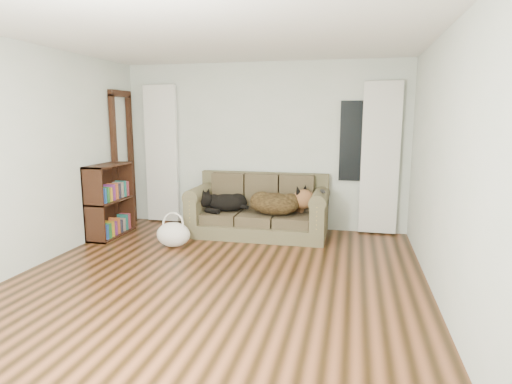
% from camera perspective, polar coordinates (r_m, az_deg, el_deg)
% --- Properties ---
extents(floor, '(5.00, 5.00, 0.00)m').
position_cam_1_polar(floor, '(4.73, -5.60, -11.93)').
color(floor, black).
rests_on(floor, ground).
extents(ceiling, '(5.00, 5.00, 0.00)m').
position_cam_1_polar(ceiling, '(4.47, -6.21, 20.73)').
color(ceiling, white).
rests_on(ceiling, ground).
extents(wall_back, '(4.50, 0.04, 2.60)m').
position_cam_1_polar(wall_back, '(6.82, 0.90, 6.11)').
color(wall_back, silver).
rests_on(wall_back, ground).
extents(wall_left, '(0.04, 5.00, 2.60)m').
position_cam_1_polar(wall_left, '(5.56, -28.48, 4.01)').
color(wall_left, silver).
rests_on(wall_left, ground).
extents(wall_right, '(0.04, 5.00, 2.60)m').
position_cam_1_polar(wall_right, '(4.26, 24.13, 2.88)').
color(wall_right, silver).
rests_on(wall_right, ground).
extents(curtain_left, '(0.55, 0.08, 2.25)m').
position_cam_1_polar(curtain_left, '(7.30, -12.45, 4.95)').
color(curtain_left, white).
rests_on(curtain_left, ground).
extents(curtain_right, '(0.55, 0.08, 2.25)m').
position_cam_1_polar(curtain_right, '(6.62, 16.22, 4.29)').
color(curtain_right, white).
rests_on(curtain_right, ground).
extents(window_pane, '(0.50, 0.03, 1.20)m').
position_cam_1_polar(window_pane, '(6.64, 13.27, 6.60)').
color(window_pane, black).
rests_on(window_pane, wall_back).
extents(door_casing, '(0.07, 0.60, 2.10)m').
position_cam_1_polar(door_casing, '(7.22, -17.27, 3.88)').
color(door_casing, black).
rests_on(door_casing, ground).
extents(sofa, '(2.03, 0.88, 0.83)m').
position_cam_1_polar(sofa, '(6.42, 0.31, -1.81)').
color(sofa, brown).
rests_on(sofa, floor).
extents(dog_black_lab, '(0.66, 0.49, 0.27)m').
position_cam_1_polar(dog_black_lab, '(6.52, -4.23, -1.38)').
color(dog_black_lab, black).
rests_on(dog_black_lab, sofa).
extents(dog_shepherd, '(0.92, 0.75, 0.35)m').
position_cam_1_polar(dog_shepherd, '(6.28, 2.90, -1.71)').
color(dog_shepherd, black).
rests_on(dog_shepherd, sofa).
extents(tv_remote, '(0.08, 0.18, 0.02)m').
position_cam_1_polar(tv_remote, '(6.09, 8.88, 0.12)').
color(tv_remote, black).
rests_on(tv_remote, sofa).
extents(tote_bag, '(0.58, 0.52, 0.34)m').
position_cam_1_polar(tote_bag, '(6.00, -10.96, -5.68)').
color(tote_bag, silver).
rests_on(tote_bag, floor).
extents(bookshelf, '(0.40, 0.89, 1.08)m').
position_cam_1_polar(bookshelf, '(6.71, -18.88, -1.40)').
color(bookshelf, black).
rests_on(bookshelf, floor).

